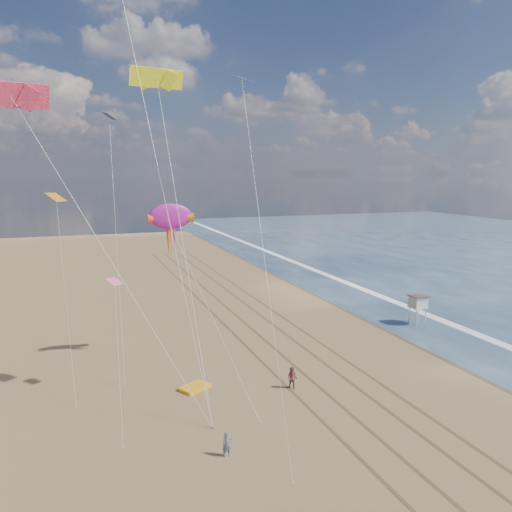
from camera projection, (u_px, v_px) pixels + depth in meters
The scene contains 9 objects.
wet_sand at pixel (361, 301), 66.95m from camera, with size 260.00×260.00×0.00m, color #42301E.
foam at pixel (387, 299), 68.37m from camera, with size 260.00×260.00×0.00m, color white.
tracks at pixel (276, 338), 52.11m from camera, with size 7.68×120.00×0.01m.
lifeguard_stand at pixel (418, 302), 56.37m from camera, with size 1.88×1.88×3.40m.
grounded_kite at pixel (195, 387), 39.70m from camera, with size 2.35×1.49×0.27m, color orange.
show_kite at pixel (171, 217), 44.22m from camera, with size 4.15×7.65×19.16m.
kite_flyer_a at pixel (227, 445), 30.10m from camera, with size 0.57×0.37×1.56m, color slate.
kite_flyer_b at pixel (292, 378), 39.60m from camera, with size 0.88×0.68×1.81m, color #8B464D.
small_kites at pixel (135, 157), 38.13m from camera, with size 14.37×16.28×14.87m.
Camera 1 is at (-16.55, -16.28, 16.93)m, focal length 35.00 mm.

